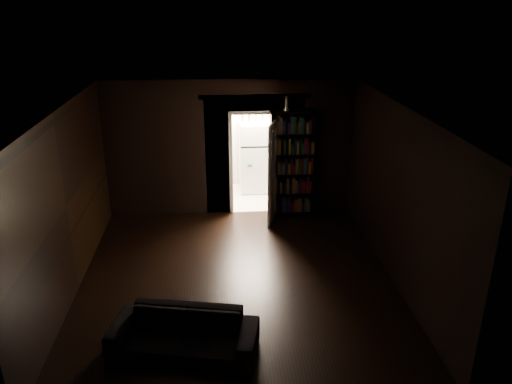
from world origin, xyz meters
TOP-DOWN VIEW (x-y plane):
  - ground at (0.00, 0.00)m, footprint 5.50×5.50m
  - room_walls at (-0.01, 1.07)m, footprint 5.02×5.61m
  - kitchen_alcove at (0.50, 3.87)m, footprint 2.20×1.80m
  - sofa at (-0.75, -1.65)m, footprint 2.00×1.18m
  - bookshelf at (1.25, 2.59)m, footprint 0.94×0.48m
  - refrigerator at (0.63, 4.03)m, footprint 0.82×0.77m
  - door at (0.84, 2.33)m, footprint 0.31×0.82m
  - figurine at (1.11, 2.58)m, footprint 0.11×0.11m
  - bottles at (0.55, 4.02)m, footprint 0.60×0.18m

SIDE VIEW (x-z plane):
  - ground at x=0.00m, z-range 0.00..0.00m
  - sofa at x=-0.75m, z-range 0.00..0.72m
  - refrigerator at x=0.63m, z-range 0.00..1.65m
  - door at x=0.84m, z-range 0.00..2.05m
  - bookshelf at x=1.25m, z-range 0.00..2.20m
  - kitchen_alcove at x=0.50m, z-range -0.09..2.51m
  - room_walls at x=-0.01m, z-range 0.26..3.10m
  - bottles at x=0.55m, z-range 1.65..1.89m
  - figurine at x=1.11m, z-range 2.20..2.48m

